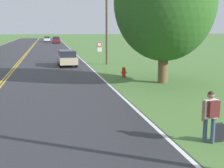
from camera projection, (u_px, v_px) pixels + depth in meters
name	position (u px, v px, depth m)	size (l,w,h in m)	color
hitchhiker_person	(211.00, 112.00, 10.30)	(0.60, 0.44, 1.78)	#38476B
suitcase	(218.00, 133.00, 10.58)	(0.39, 0.17, 0.67)	black
fire_hydrant	(124.00, 72.00, 24.58)	(0.46, 0.30, 0.80)	red
traffic_sign	(100.00, 47.00, 32.71)	(0.60, 0.10, 2.45)	gray
utility_pole_midground	(107.00, 20.00, 32.57)	(1.80, 0.24, 8.94)	brown
tree_mid_treeline	(165.00, 2.00, 21.13)	(6.95, 6.95, 9.55)	brown
car_champagne_van_mid_near	(67.00, 58.00, 31.88)	(1.93, 4.31, 1.59)	black
car_maroon_van_mid_far	(56.00, 40.00, 80.80)	(1.90, 4.88, 1.70)	black
car_white_hatchback_receding	(47.00, 39.00, 89.55)	(1.78, 4.10, 1.50)	black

